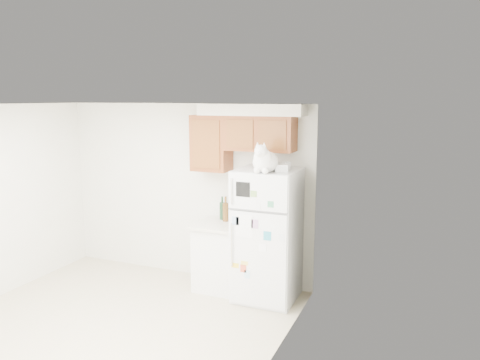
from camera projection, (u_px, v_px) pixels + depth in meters
The scene contains 9 objects.
ground_plane at pixel (100, 335), 5.16m from camera, with size 3.80×4.00×0.01m, color #BDAB91.
room_shell at pixel (116, 183), 5.04m from camera, with size 3.84×4.04×2.52m.
refrigerator at pixel (267, 235), 5.95m from camera, with size 0.76×0.78×1.70m.
base_counter at pixel (220, 256), 6.35m from camera, with size 0.64×0.64×0.92m.
cat at pixel (265, 161), 5.55m from camera, with size 0.37×0.54×0.38m.
storage_box_back at pixel (282, 166), 5.75m from camera, with size 0.18×0.13×0.10m, color white.
storage_box_front at pixel (281, 168), 5.60m from camera, with size 0.15×0.11×0.09m, color white.
bottle_green at pixel (222, 208), 6.43m from camera, with size 0.08×0.08×0.32m, color #19381E, non-canonical shape.
bottle_amber at pixel (226, 209), 6.33m from camera, with size 0.08×0.08×0.34m, color #593814, non-canonical shape.
Camera 1 is at (3.24, -3.83, 2.58)m, focal length 35.00 mm.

